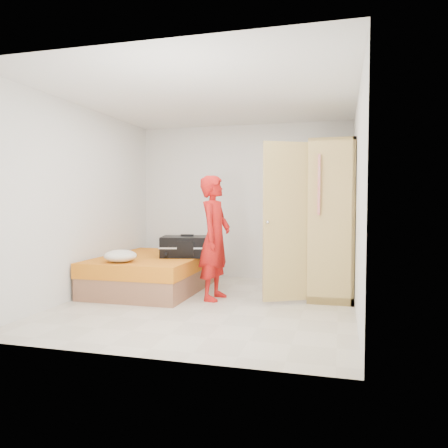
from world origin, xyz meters
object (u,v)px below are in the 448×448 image
(wardrobe, at_px, (328,224))
(person, at_px, (215,238))
(bed, at_px, (154,273))
(round_cushion, at_px, (120,256))
(suitcase, at_px, (187,246))

(wardrobe, distance_m, person, 1.57)
(bed, distance_m, round_cushion, 0.81)
(bed, bearing_deg, suitcase, 8.83)
(bed, height_order, suitcase, suitcase)
(bed, bearing_deg, wardrobe, 4.51)
(wardrobe, bearing_deg, round_cushion, -160.99)
(person, bearing_deg, wardrobe, -63.48)
(bed, relative_size, person, 1.23)
(wardrobe, bearing_deg, person, -158.56)
(person, relative_size, suitcase, 1.91)
(round_cushion, bearing_deg, bed, 77.82)
(round_cushion, bearing_deg, wardrobe, 19.01)
(wardrobe, relative_size, round_cushion, 4.83)
(suitcase, bearing_deg, bed, 175.20)
(person, distance_m, suitcase, 0.74)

